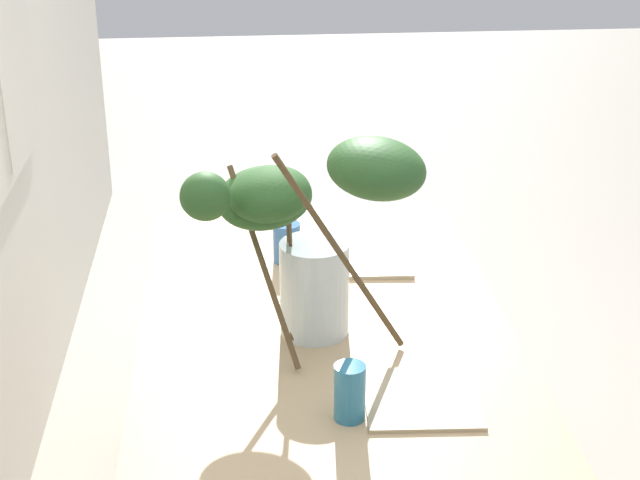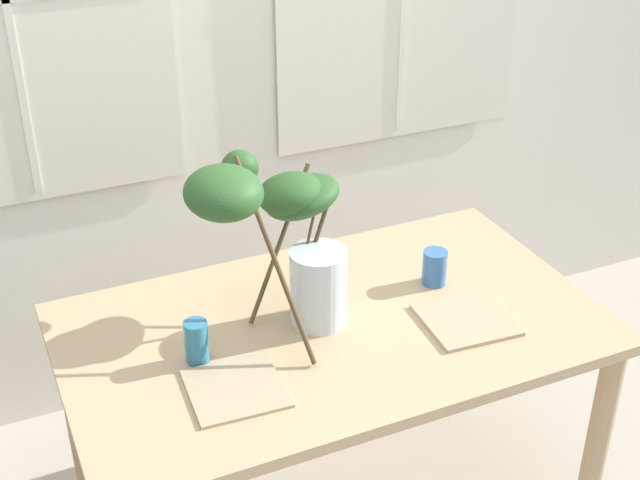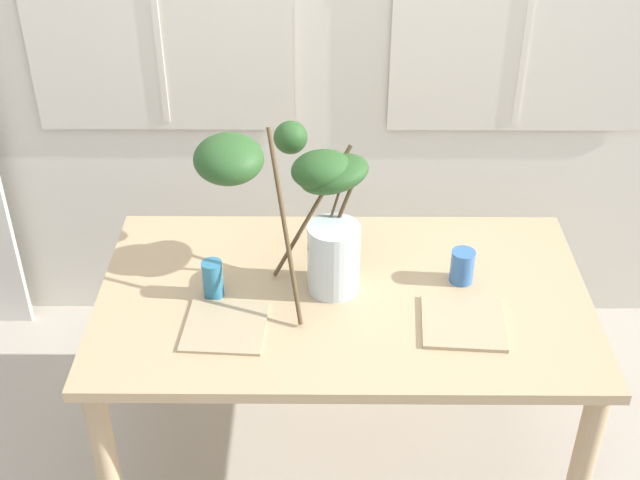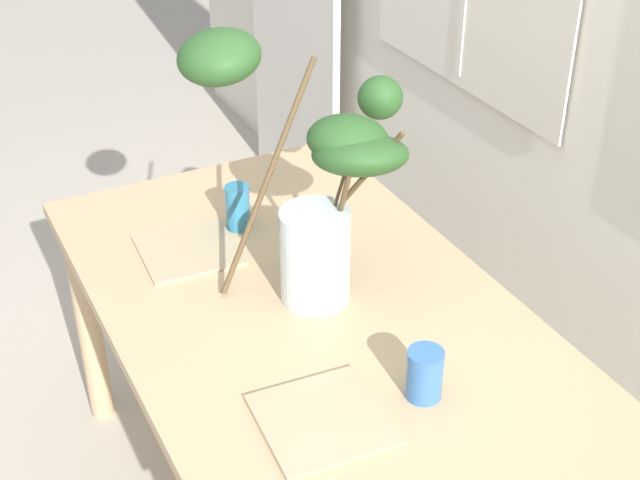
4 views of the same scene
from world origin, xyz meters
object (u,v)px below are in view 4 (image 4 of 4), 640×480
object	(u,v)px
drinking_glass_blue_left	(238,207)
drinking_glass_blue_right	(424,374)
vase_with_branches	(314,168)
plate_square_right	(323,420)
plate_square_left	(189,250)
dining_table	(311,342)

from	to	relation	value
drinking_glass_blue_left	drinking_glass_blue_right	world-z (taller)	drinking_glass_blue_left
vase_with_branches	plate_square_right	world-z (taller)	vase_with_branches
drinking_glass_blue_left	plate_square_right	size ratio (longest dim) A/B	0.50
plate_square_left	plate_square_right	distance (m)	0.71
vase_with_branches	plate_square_left	size ratio (longest dim) A/B	2.44
drinking_glass_blue_right	plate_square_right	size ratio (longest dim) A/B	0.45
drinking_glass_blue_right	plate_square_left	xyz separation A→B (m)	(-0.73, -0.24, -0.05)
dining_table	vase_with_branches	size ratio (longest dim) A/B	2.63
vase_with_branches	dining_table	bearing A→B (deg)	-30.36
dining_table	plate_square_left	world-z (taller)	plate_square_left
plate_square_right	drinking_glass_blue_left	bearing A→B (deg)	169.66
dining_table	drinking_glass_blue_right	distance (m)	0.42
drinking_glass_blue_left	plate_square_left	size ratio (longest dim) A/B	0.51
drinking_glass_blue_right	plate_square_left	size ratio (longest dim) A/B	0.46
vase_with_branches	drinking_glass_blue_right	bearing A→B (deg)	0.83
drinking_glass_blue_left	plate_square_left	bearing A→B (deg)	-72.19
dining_table	plate_square_right	size ratio (longest dim) A/B	6.29
dining_table	plate_square_left	size ratio (longest dim) A/B	6.41
drinking_glass_blue_left	plate_square_left	xyz separation A→B (m)	(0.05, -0.16, -0.06)
vase_with_branches	drinking_glass_blue_right	xyz separation A→B (m)	(0.48, 0.01, -0.24)
drinking_glass_blue_left	plate_square_right	distance (m)	0.78
vase_with_branches	plate_square_right	distance (m)	0.59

